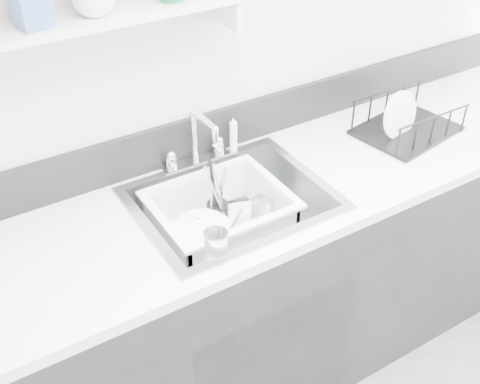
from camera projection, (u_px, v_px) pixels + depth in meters
counter_run at (233, 297)px, 2.26m from camera, size 3.20×0.62×0.92m
backsplash at (189, 139)px, 2.15m from camera, size 3.20×0.02×0.16m
sink at (232, 220)px, 2.05m from camera, size 0.64×0.52×0.20m
faucet at (196, 150)px, 2.13m from camera, size 0.26×0.18×0.23m
side_sprayer at (233, 135)px, 2.19m from camera, size 0.03×0.03×0.14m
wall_shelf at (79, 24)px, 1.65m from camera, size 1.00×0.16×0.12m
wash_tub at (220, 218)px, 2.04m from camera, size 0.54×0.49×0.17m
plate_stack at (207, 246)px, 1.99m from camera, size 0.28×0.27×0.11m
utensil_cup at (218, 212)px, 2.09m from camera, size 0.08×0.08×0.25m
ladle at (217, 233)px, 2.02m from camera, size 0.28×0.28×0.08m
tumbler_in_tub at (261, 212)px, 2.11m from camera, size 0.08×0.08×0.10m
tumbler_counter at (216, 246)px, 1.73m from camera, size 0.07×0.07×0.10m
dish_rack at (408, 117)px, 2.31m from camera, size 0.42×0.34×0.13m
bowl_small at (259, 232)px, 2.07m from camera, size 0.13×0.13×0.04m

